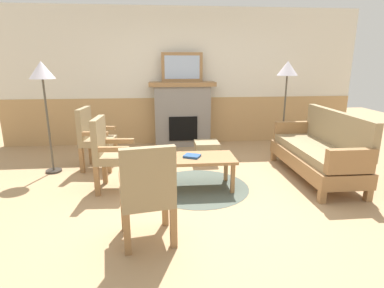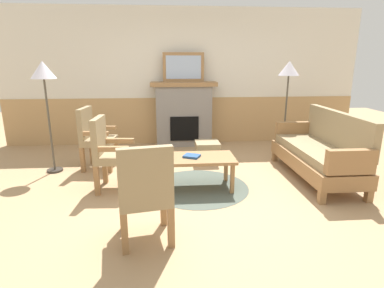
% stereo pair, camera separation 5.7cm
% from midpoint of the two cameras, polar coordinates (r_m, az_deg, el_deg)
% --- Properties ---
extents(ground_plane, '(14.00, 14.00, 0.00)m').
position_cam_midpoint_polar(ground_plane, '(4.22, 0.79, -8.48)').
color(ground_plane, tan).
extents(wall_back, '(7.20, 0.14, 2.70)m').
position_cam_midpoint_polar(wall_back, '(6.47, -1.43, 11.75)').
color(wall_back, silver).
rests_on(wall_back, ground_plane).
extents(fireplace, '(1.30, 0.44, 1.28)m').
position_cam_midpoint_polar(fireplace, '(6.29, -1.25, 5.62)').
color(fireplace, gray).
rests_on(fireplace, ground_plane).
extents(framed_picture, '(0.80, 0.04, 0.56)m').
position_cam_midpoint_polar(framed_picture, '(6.21, -1.30, 13.91)').
color(framed_picture, olive).
rests_on(framed_picture, fireplace).
extents(couch, '(0.70, 1.80, 0.98)m').
position_cam_midpoint_polar(couch, '(4.89, 22.64, -1.38)').
color(couch, olive).
rests_on(couch, ground_plane).
extents(coffee_table, '(0.96, 0.56, 0.44)m').
position_cam_midpoint_polar(coffee_table, '(4.17, 1.60, -3.09)').
color(coffee_table, olive).
rests_on(coffee_table, ground_plane).
extents(round_rug, '(1.37, 1.37, 0.01)m').
position_cam_midpoint_polar(round_rug, '(4.31, 1.56, -7.93)').
color(round_rug, '#4C564C').
rests_on(round_rug, ground_plane).
extents(book_on_table, '(0.26, 0.24, 0.03)m').
position_cam_midpoint_polar(book_on_table, '(4.14, 0.36, -2.23)').
color(book_on_table, navy).
rests_on(book_on_table, coffee_table).
extents(footstool, '(0.40, 0.40, 0.36)m').
position_cam_midpoint_polar(footstool, '(5.25, 3.15, -0.41)').
color(footstool, olive).
rests_on(footstool, ground_plane).
extents(armchair_near_fireplace, '(0.51, 0.51, 0.98)m').
position_cam_midpoint_polar(armchair_near_fireplace, '(4.22, -14.50, -1.17)').
color(armchair_near_fireplace, olive).
rests_on(armchair_near_fireplace, ground_plane).
extents(armchair_by_window_left, '(0.53, 0.53, 0.98)m').
position_cam_midpoint_polar(armchair_by_window_left, '(5.14, -17.21, 1.51)').
color(armchair_by_window_left, olive).
rests_on(armchair_by_window_left, ground_plane).
extents(armchair_front_left, '(0.56, 0.56, 0.98)m').
position_cam_midpoint_polar(armchair_front_left, '(2.90, -8.05, -8.32)').
color(armchair_front_left, olive).
rests_on(armchair_front_left, ground_plane).
extents(floor_lamp_by_couch, '(0.36, 0.36, 1.68)m').
position_cam_midpoint_polar(floor_lamp_by_couch, '(5.85, 17.60, 12.09)').
color(floor_lamp_by_couch, '#332D28').
rests_on(floor_lamp_by_couch, ground_plane).
extents(floor_lamp_by_chairs, '(0.36, 0.36, 1.68)m').
position_cam_midpoint_polar(floor_lamp_by_chairs, '(5.09, -25.27, 11.03)').
color(floor_lamp_by_chairs, '#332D28').
rests_on(floor_lamp_by_chairs, ground_plane).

